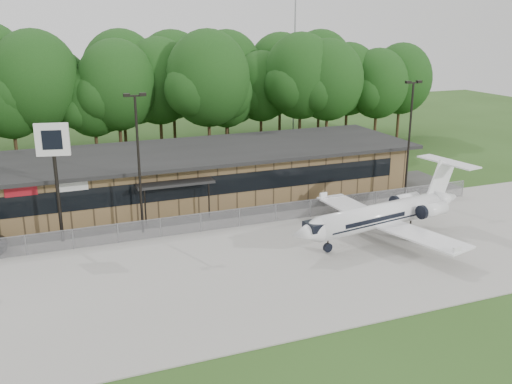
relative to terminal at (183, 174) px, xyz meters
name	(u,v)px	position (x,y,z in m)	size (l,w,h in m)	color
ground	(303,328)	(0.00, -23.94, -2.18)	(160.00, 160.00, 0.00)	#2B491A
apron	(247,267)	(0.00, -15.94, -2.14)	(64.00, 18.00, 0.08)	#9E9B93
parking_lot	(197,212)	(0.00, -4.44, -2.15)	(50.00, 9.00, 0.06)	#383835
terminal	(183,174)	(0.00, 0.00, 0.00)	(41.00, 11.65, 4.30)	brown
fence	(214,221)	(0.00, -8.94, -1.40)	(46.00, 0.04, 1.52)	gray
treeline	(140,90)	(0.00, 18.06, 5.32)	(72.00, 12.00, 15.00)	black
radio_mast	(295,40)	(22.00, 24.06, 10.32)	(0.20, 0.20, 25.00)	gray
light_pole_mid	(138,154)	(-5.00, -7.44, 3.80)	(1.55, 0.30, 10.23)	black
light_pole_right	(410,131)	(18.00, -7.44, 3.80)	(1.55, 0.30, 10.23)	black
business_jet	(385,215)	(10.72, -15.07, -0.34)	(15.22, 13.64, 5.13)	white
pole_sign	(54,152)	(-10.61, -7.14, 4.30)	(2.22, 0.71, 8.47)	black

